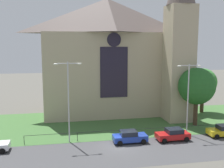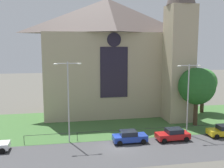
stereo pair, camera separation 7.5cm
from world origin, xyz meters
name	(u,v)px [view 1 (the left image)]	position (x,y,z in m)	size (l,w,h in m)	color
ground	(106,122)	(0.00, 10.00, 0.00)	(160.00, 160.00, 0.00)	#56544C
road_asphalt	(123,152)	(0.00, -2.00, 0.00)	(120.00, 8.00, 0.01)	#424244
grass_verge	(108,126)	(0.00, 8.00, 0.00)	(120.00, 20.00, 0.01)	#3D6633
church_building	(112,55)	(2.33, 16.72, 10.27)	(23.20, 16.20, 26.00)	tan
iron_railing	(127,131)	(1.56, 2.50, 0.95)	(25.68, 0.07, 1.13)	black
tree_right_far	(203,82)	(18.01, 13.15, 5.44)	(4.84, 4.84, 7.91)	#423021
tree_right_near	(197,86)	(13.08, 6.21, 5.91)	(5.48, 5.48, 8.69)	#423021
streetlamp_near	(68,93)	(-5.83, 2.40, 6.18)	(3.37, 0.26, 9.98)	#B2B2B7
streetlamp_far	(188,91)	(9.83, 2.40, 5.94)	(3.37, 0.26, 9.52)	#B2B2B7
parked_car_blue	(130,137)	(1.48, 0.83, 0.74)	(4.22, 2.05, 1.51)	#1E3899
parked_car_red	(173,134)	(7.09, 0.63, 0.74)	(4.25, 2.12, 1.51)	#B21919
parked_car_yellow	(224,131)	(14.37, 0.78, 0.74)	(4.28, 2.18, 1.51)	gold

